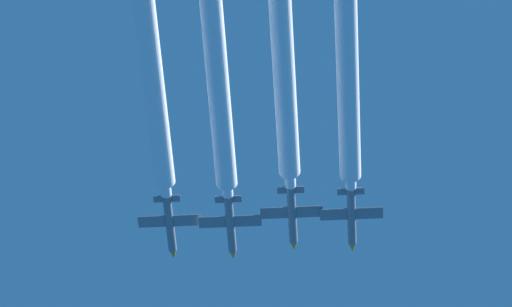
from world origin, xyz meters
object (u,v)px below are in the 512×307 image
object	(u,v)px
jet_far_left	(170,225)
jet_inner_left	(231,225)
jet_inner_right	(352,218)
jet_center	(292,216)

from	to	relation	value
jet_far_left	jet_inner_left	xyz separation A→B (m)	(8.72, 0.12, -0.46)
jet_inner_left	jet_inner_right	world-z (taller)	jet_inner_right
jet_inner_left	jet_far_left	bearing A→B (deg)	-179.20
jet_center	jet_inner_right	xyz separation A→B (m)	(8.48, 0.49, -0.27)
jet_inner_right	jet_far_left	bearing A→B (deg)	179.70
jet_inner_right	jet_inner_left	bearing A→B (deg)	179.15
jet_far_left	jet_inner_left	bearing A→B (deg)	0.80
jet_far_left	jet_inner_right	world-z (taller)	jet_far_left
jet_far_left	jet_center	xyz separation A→B (m)	(17.61, -0.63, 0.16)
jet_far_left	jet_inner_right	xyz separation A→B (m)	(26.10, -0.14, -0.11)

